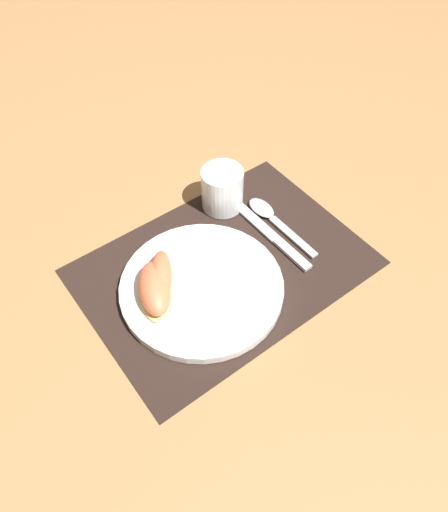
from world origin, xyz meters
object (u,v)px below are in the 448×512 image
object	(u,v)px
knife	(271,235)
citrus_wedge_0	(160,279)
plate	(202,288)
juice_glass	(222,191)
citrus_wedge_1	(155,290)
spoon	(270,215)
fork	(191,278)

from	to	relation	value
knife	citrus_wedge_0	xyz separation A→B (m)	(-0.22, 0.02, 0.03)
citrus_wedge_0	plate	bearing A→B (deg)	-35.21
juice_glass	citrus_wedge_1	world-z (taller)	juice_glass
juice_glass	knife	size ratio (longest dim) A/B	0.39
spoon	fork	size ratio (longest dim) A/B	0.88
plate	juice_glass	distance (m)	0.20
juice_glass	citrus_wedge_0	size ratio (longest dim) A/B	0.70
plate	citrus_wedge_0	bearing A→B (deg)	144.79
citrus_wedge_1	juice_glass	bearing A→B (deg)	27.52
spoon	citrus_wedge_1	size ratio (longest dim) A/B	1.47
juice_glass	plate	bearing A→B (deg)	-136.52
plate	knife	size ratio (longest dim) A/B	1.30
knife	citrus_wedge_0	bearing A→B (deg)	176.09
citrus_wedge_0	citrus_wedge_1	xyz separation A→B (m)	(-0.02, -0.01, 0.00)
fork	plate	bearing A→B (deg)	-71.09
knife	spoon	distance (m)	0.05
spoon	fork	xyz separation A→B (m)	(-0.20, -0.04, 0.01)
fork	citrus_wedge_0	bearing A→B (deg)	160.19
plate	citrus_wedge_1	xyz separation A→B (m)	(-0.07, 0.03, 0.03)
knife	citrus_wedge_1	xyz separation A→B (m)	(-0.24, 0.00, 0.03)
juice_glass	spoon	bearing A→B (deg)	-57.44
plate	spoon	xyz separation A→B (m)	(0.20, 0.06, -0.00)
spoon	fork	bearing A→B (deg)	-169.17
plate	citrus_wedge_1	world-z (taller)	citrus_wedge_1
juice_glass	fork	xyz separation A→B (m)	(-0.15, -0.12, -0.02)
juice_glass	knife	distance (m)	0.12
fork	citrus_wedge_1	world-z (taller)	citrus_wedge_1
fork	citrus_wedge_0	world-z (taller)	citrus_wedge_0
fork	citrus_wedge_1	bearing A→B (deg)	176.11
citrus_wedge_0	citrus_wedge_1	distance (m)	0.02
knife	plate	bearing A→B (deg)	-172.43
fork	citrus_wedge_1	size ratio (longest dim) A/B	1.66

